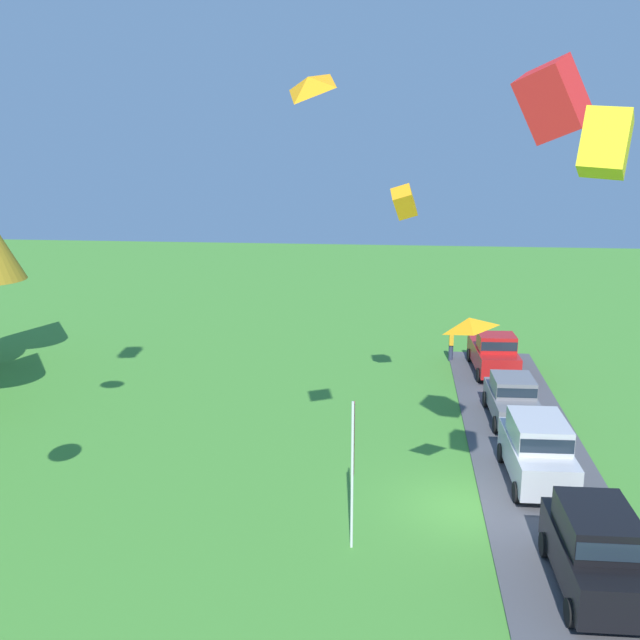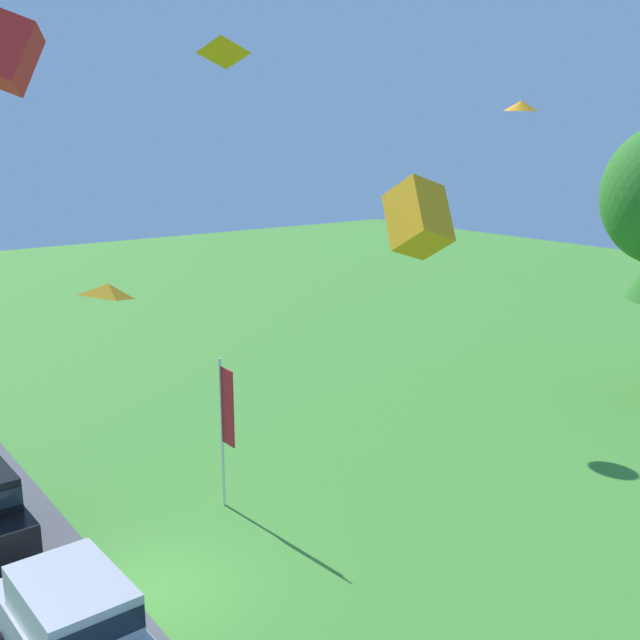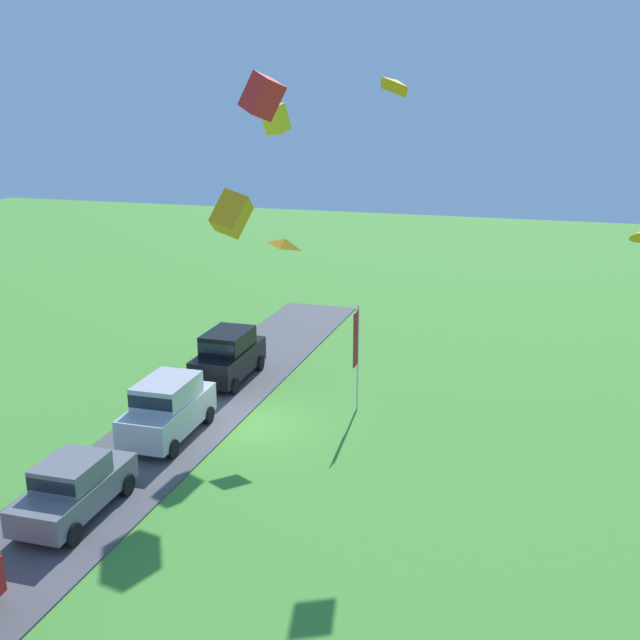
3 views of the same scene
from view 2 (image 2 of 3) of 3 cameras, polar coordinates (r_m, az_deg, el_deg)
The scene contains 10 objects.
ground_plane at distance 19.31m, azimuth -12.62°, elevation -19.47°, with size 120.00×120.00×0.00m, color #478E33.
pavement_strip at distance 18.58m, azimuth -20.78°, elevation -21.44°, with size 36.00×4.40×0.06m, color #4C4C51.
car_suv_mid_row at distance 16.24m, azimuth -18.19°, elevation -21.43°, with size 4.65×2.15×2.28m.
flag_banner at distance 21.42m, azimuth -7.20°, elevation -7.28°, with size 0.71×0.08×4.48m.
kite_diamond_high_left at distance 19.29m, azimuth -15.81°, elevation 2.20°, with size 0.83×1.09×0.34m, color orange.
kite_box_high_right at distance 12.21m, azimuth 7.49°, elevation 7.72°, with size 0.73×0.73×1.03m, color orange.
kite_delta_low_drifter at distance 26.94m, azimuth 15.07°, elevation 15.49°, with size 1.15×1.15×0.33m, color orange.
kite_delta_near_flag at distance 28.80m, azimuth 8.05°, elevation 7.53°, with size 1.17×1.17×0.36m, color orange.
kite_diamond_trailing_tail at distance 21.87m, azimuth -7.33°, elevation 19.80°, with size 1.08×1.06×0.31m, color orange.
kite_box_mid_center at distance 20.03m, azimuth -22.76°, elevation 18.31°, with size 1.09×1.09×1.52m, color red.
Camera 2 is at (14.95, -6.33, 10.46)m, focal length 42.00 mm.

